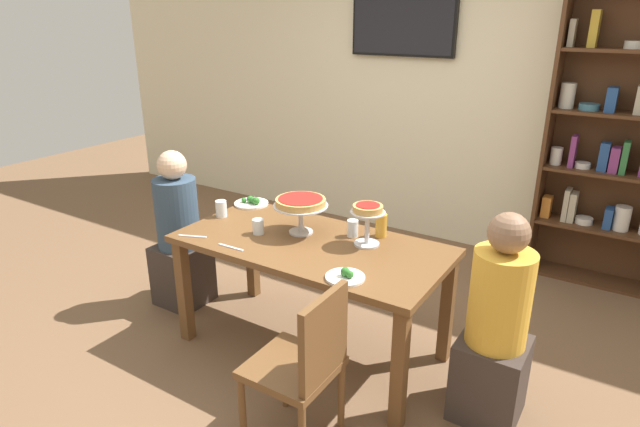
{
  "coord_description": "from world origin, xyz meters",
  "views": [
    {
      "loc": [
        1.6,
        -2.42,
        2.02
      ],
      "look_at": [
        0.0,
        0.1,
        0.89
      ],
      "focal_mm": 29.9,
      "sensor_mm": 36.0,
      "label": 1
    }
  ],
  "objects": [
    {
      "name": "deep_dish_pizza_stand",
      "position": [
        -0.13,
        0.09,
        0.93
      ],
      "size": [
        0.34,
        0.34,
        0.23
      ],
      "color": "silver",
      "rests_on": "dining_table"
    },
    {
      "name": "television",
      "position": [
        -0.42,
        2.11,
        1.93
      ],
      "size": [
        0.97,
        0.05,
        0.55
      ],
      "color": "black"
    },
    {
      "name": "chair_near_right",
      "position": [
        0.42,
        -0.7,
        0.49
      ],
      "size": [
        0.4,
        0.4,
        0.87
      ],
      "rotation": [
        0.0,
        0.0,
        1.57
      ],
      "color": "brown",
      "rests_on": "ground_plane"
    },
    {
      "name": "salad_plate_near_diner",
      "position": [
        -0.72,
        0.32,
        0.76
      ],
      "size": [
        0.24,
        0.24,
        0.07
      ],
      "color": "white",
      "rests_on": "dining_table"
    },
    {
      "name": "dining_table",
      "position": [
        0.0,
        0.0,
        0.64
      ],
      "size": [
        1.62,
        0.81,
        0.74
      ],
      "color": "brown",
      "rests_on": "ground_plane"
    },
    {
      "name": "bookshelf",
      "position": [
        1.44,
        2.01,
        1.11
      ],
      "size": [
        1.1,
        0.3,
        2.21
      ],
      "color": "#4C2D19",
      "rests_on": "ground_plane"
    },
    {
      "name": "diner_head_east",
      "position": [
        1.12,
        -0.0,
        0.49
      ],
      "size": [
        0.34,
        0.34,
        1.15
      ],
      "rotation": [
        0.0,
        0.0,
        3.14
      ],
      "color": "#382D28",
      "rests_on": "ground_plane"
    },
    {
      "name": "rear_partition",
      "position": [
        0.0,
        2.2,
        1.4
      ],
      "size": [
        8.0,
        0.12,
        2.8
      ],
      "primitive_type": "cube",
      "color": "beige",
      "rests_on": "ground_plane"
    },
    {
      "name": "water_glass_clear_far",
      "position": [
        -0.74,
        0.03,
        0.8
      ],
      "size": [
        0.07,
        0.07,
        0.11
      ],
      "primitive_type": "cylinder",
      "color": "white",
      "rests_on": "dining_table"
    },
    {
      "name": "diner_head_west",
      "position": [
        -1.12,
        -0.01,
        0.49
      ],
      "size": [
        0.34,
        0.34,
        1.15
      ],
      "color": "#382D28",
      "rests_on": "ground_plane"
    },
    {
      "name": "ground_plane",
      "position": [
        0.0,
        0.0,
        0.0
      ],
      "size": [
        12.0,
        12.0,
        0.0
      ],
      "primitive_type": "plane",
      "color": "brown"
    },
    {
      "name": "water_glass_clear_spare",
      "position": [
        0.16,
        0.21,
        0.79
      ],
      "size": [
        0.07,
        0.07,
        0.1
      ],
      "primitive_type": "cylinder",
      "color": "white",
      "rests_on": "dining_table"
    },
    {
      "name": "water_glass_clear_near",
      "position": [
        -0.34,
        -0.07,
        0.79
      ],
      "size": [
        0.07,
        0.07,
        0.09
      ],
      "primitive_type": "cylinder",
      "color": "white",
      "rests_on": "dining_table"
    },
    {
      "name": "beer_glass_amber_tall",
      "position": [
        0.31,
        0.3,
        0.81
      ],
      "size": [
        0.07,
        0.07,
        0.14
      ],
      "primitive_type": "cylinder",
      "color": "gold",
      "rests_on": "dining_table"
    },
    {
      "name": "salad_plate_far_diner",
      "position": [
        0.4,
        -0.29,
        0.75
      ],
      "size": [
        0.21,
        0.21,
        0.06
      ],
      "color": "white",
      "rests_on": "dining_table"
    },
    {
      "name": "personal_pizza_stand",
      "position": [
        0.3,
        0.14,
        0.92
      ],
      "size": [
        0.2,
        0.2,
        0.25
      ],
      "color": "silver",
      "rests_on": "dining_table"
    },
    {
      "name": "cutlery_fork_near",
      "position": [
        -0.35,
        -0.32,
        0.74
      ],
      "size": [
        0.18,
        0.02,
        0.0
      ],
      "primitive_type": "cube",
      "rotation": [
        0.0,
        0.0,
        0.02
      ],
      "color": "silver",
      "rests_on": "dining_table"
    },
    {
      "name": "cutlery_knife_near",
      "position": [
        -0.66,
        -0.32,
        0.74
      ],
      "size": [
        0.17,
        0.08,
        0.0
      ],
      "primitive_type": "cube",
      "rotation": [
        0.0,
        0.0,
        0.38
      ],
      "color": "silver",
      "rests_on": "dining_table"
    }
  ]
}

